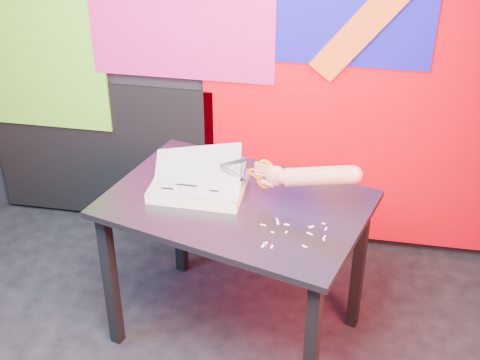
# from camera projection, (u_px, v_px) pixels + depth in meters

# --- Properties ---
(room) EXTENTS (3.01, 3.01, 2.71)m
(room) POSITION_uv_depth(u_px,v_px,m) (136.00, 146.00, 1.99)
(room) COLOR black
(room) RESTS_ON ground
(backdrop) EXTENTS (2.88, 0.05, 2.08)m
(backdrop) POSITION_uv_depth(u_px,v_px,m) (243.00, 80.00, 3.41)
(backdrop) COLOR #F5000F
(backdrop) RESTS_ON ground
(work_table) EXTENTS (1.24, 0.99, 0.75)m
(work_table) POSITION_uv_depth(u_px,v_px,m) (236.00, 221.00, 2.88)
(work_table) COLOR black
(work_table) RESTS_ON ground
(printout_stack) EXTENTS (0.42, 0.30, 0.21)m
(printout_stack) POSITION_uv_depth(u_px,v_px,m) (199.00, 186.00, 2.88)
(printout_stack) COLOR beige
(printout_stack) RESTS_ON work_table
(scissors) EXTENTS (0.24, 0.05, 0.14)m
(scissors) POSITION_uv_depth(u_px,v_px,m) (261.00, 173.00, 2.77)
(scissors) COLOR #9A9BB0
(scissors) RESTS_ON printout_stack
(hand_forearm) EXTENTS (0.43, 0.13, 0.16)m
(hand_forearm) POSITION_uv_depth(u_px,v_px,m) (312.00, 176.00, 2.68)
(hand_forearm) COLOR #BA765F
(hand_forearm) RESTS_ON work_table
(paper_clippings) EXTENTS (0.27, 0.21, 0.00)m
(paper_clippings) POSITION_uv_depth(u_px,v_px,m) (290.00, 234.00, 2.63)
(paper_clippings) COLOR silver
(paper_clippings) RESTS_ON work_table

